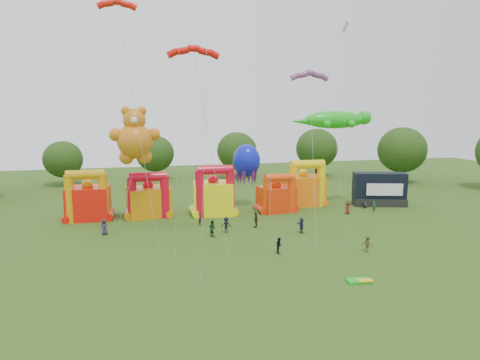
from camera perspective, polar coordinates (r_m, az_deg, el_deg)
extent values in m
plane|color=#315417|center=(34.55, 7.97, -14.91)|extent=(160.00, 160.00, 0.00)
cylinder|color=#352314|center=(89.78, 20.64, 0.89)|extent=(0.44, 0.44, 3.72)
ellipsoid|color=#223F13|center=(89.27, 20.80, 3.78)|extent=(9.30, 9.30, 8.89)
cylinder|color=#352314|center=(92.87, 10.11, 1.55)|extent=(0.44, 0.44, 3.51)
ellipsoid|color=#223F13|center=(92.40, 10.19, 4.18)|extent=(8.77, 8.78, 8.39)
cylinder|color=#352314|center=(89.36, -0.41, 1.32)|extent=(0.44, 0.44, 3.30)
ellipsoid|color=#223F13|center=(88.89, -0.41, 3.89)|extent=(8.25, 8.25, 7.88)
cylinder|color=#352314|center=(89.14, -11.19, 1.05)|extent=(0.44, 0.44, 3.09)
ellipsoid|color=#223F13|center=(88.69, -11.27, 3.47)|extent=(7.73, 7.72, 7.38)
cylinder|color=#352314|center=(87.28, -22.39, 0.28)|extent=(0.44, 0.44, 2.88)
ellipsoid|color=#223F13|center=(86.83, -22.53, 2.57)|extent=(7.20, 7.20, 6.88)
cube|color=red|center=(59.20, -19.55, -2.90)|extent=(5.54, 4.57, 4.26)
cylinder|color=orange|center=(57.81, -21.77, -2.39)|extent=(1.15, 1.15, 6.09)
cylinder|color=orange|center=(57.34, -17.72, -2.26)|extent=(1.15, 1.15, 6.09)
cylinder|color=orange|center=(57.03, -19.92, 0.67)|extent=(4.67, 1.21, 1.21)
sphere|color=orange|center=(58.76, -19.67, -0.58)|extent=(1.40, 1.40, 1.40)
cube|color=orange|center=(58.81, -12.09, -2.83)|extent=(5.97, 5.09, 3.89)
cylinder|color=red|center=(57.12, -14.17, -2.41)|extent=(1.18, 1.18, 5.56)
cylinder|color=red|center=(57.20, -9.99, -2.25)|extent=(1.18, 1.18, 5.56)
cylinder|color=red|center=(56.63, -12.18, 0.43)|extent=(4.76, 1.24, 1.24)
sphere|color=red|center=(58.38, -12.17, -0.67)|extent=(1.40, 1.40, 1.40)
cube|color=#FFF30D|center=(58.49, -3.59, -2.43)|extent=(5.80, 4.90, 4.43)
cylinder|color=red|center=(56.51, -5.38, -1.89)|extent=(1.16, 1.16, 6.32)
cylinder|color=red|center=(57.21, -1.30, -1.72)|extent=(1.16, 1.16, 6.32)
cylinder|color=red|center=(56.30, -3.36, 1.35)|extent=(4.69, 1.22, 1.22)
sphere|color=red|center=(58.03, -3.61, 0.00)|extent=(1.40, 1.40, 1.40)
cube|color=red|center=(60.45, 4.84, -2.52)|extent=(5.29, 4.59, 3.49)
cylinder|color=#F3410D|center=(58.51, 3.58, -2.15)|extent=(1.02, 1.02, 4.98)
cylinder|color=#F3410D|center=(59.65, 6.89, -1.98)|extent=(1.02, 1.02, 4.98)
cylinder|color=#F3410D|center=(58.62, 5.29, 0.32)|extent=(4.11, 1.07, 1.07)
sphere|color=#F3410D|center=(60.06, 4.86, -0.61)|extent=(1.40, 1.40, 1.40)
cube|color=orange|center=(64.94, 8.36, -1.34)|extent=(5.90, 4.86, 4.40)
cylinder|color=yellow|center=(62.49, 7.07, -0.85)|extent=(1.24, 1.24, 6.29)
cylinder|color=yellow|center=(64.14, 10.74, -0.68)|extent=(1.24, 1.24, 6.29)
cylinder|color=yellow|center=(62.82, 9.00, 2.06)|extent=(5.00, 1.30, 1.30)
sphere|color=yellow|center=(64.53, 8.42, 0.84)|extent=(1.40, 1.40, 1.40)
cube|color=black|center=(67.36, 18.06, -2.76)|extent=(8.07, 4.86, 1.10)
cube|color=black|center=(67.07, 18.08, -0.68)|extent=(7.96, 4.51, 3.79)
cube|color=white|center=(65.90, 18.73, -1.22)|extent=(5.04, 1.55, 1.78)
cylinder|color=black|center=(64.91, 16.29, -3.25)|extent=(0.30, 0.90, 0.90)
cylinder|color=black|center=(68.08, 20.73, -2.91)|extent=(0.30, 0.90, 0.90)
sphere|color=orange|center=(54.48, -13.82, 5.08)|extent=(4.37, 4.37, 4.37)
sphere|color=orange|center=(54.36, -13.93, 7.79)|extent=(2.78, 2.78, 2.78)
sphere|color=orange|center=(54.36, -15.03, 8.90)|extent=(1.09, 1.09, 1.09)
sphere|color=orange|center=(54.35, -12.92, 8.98)|extent=(1.09, 1.09, 1.09)
sphere|color=orange|center=(54.49, -16.27, 5.81)|extent=(1.59, 1.59, 1.59)
sphere|color=orange|center=(54.46, -11.44, 6.00)|extent=(1.59, 1.59, 1.59)
sphere|color=orange|center=(54.67, -14.89, 2.96)|extent=(1.79, 1.79, 1.79)
sphere|color=orange|center=(54.66, -12.60, 3.04)|extent=(1.79, 1.79, 1.79)
sphere|color=white|center=(53.02, -13.94, 7.76)|extent=(0.79, 0.79, 0.79)
ellipsoid|color=#1BBE1B|center=(64.43, 12.53, 7.85)|extent=(9.65, 3.01, 2.56)
sphere|color=#1BBE1B|center=(66.61, 16.23, 7.99)|extent=(2.07, 2.07, 2.07)
cone|color=#1BBE1B|center=(62.46, 8.44, 7.76)|extent=(3.77, 1.51, 1.51)
sphere|color=#1BBE1B|center=(66.63, 13.42, 7.38)|extent=(1.13, 1.13, 1.13)
sphere|color=#1BBE1B|center=(63.96, 14.64, 7.26)|extent=(1.13, 1.13, 1.13)
sphere|color=#1BBE1B|center=(65.02, 10.43, 7.44)|extent=(1.13, 1.13, 1.13)
sphere|color=#1BBE1B|center=(62.28, 11.55, 7.32)|extent=(1.13, 1.13, 1.13)
ellipsoid|color=#0D1AD1|center=(62.66, 0.88, 2.61)|extent=(4.00, 4.00, 4.80)
cone|color=#591E8C|center=(63.29, 2.01, 0.66)|extent=(0.90, 0.90, 3.20)
cone|color=#591E8C|center=(64.20, 1.18, 0.79)|extent=(0.90, 0.90, 3.20)
cone|color=#591E8C|center=(63.88, 0.06, 0.75)|extent=(0.90, 0.90, 3.20)
cone|color=#591E8C|center=(62.65, -0.28, 0.58)|extent=(0.90, 0.90, 3.20)
cone|color=#591E8C|center=(61.72, 0.54, 0.45)|extent=(0.90, 0.90, 3.20)
cone|color=#591E8C|center=(62.05, 1.71, 0.49)|extent=(0.90, 0.90, 3.20)
cube|color=silver|center=(52.21, 13.87, 19.16)|extent=(1.02, 1.02, 1.10)
cube|color=green|center=(37.70, 15.57, -12.85)|extent=(2.09, 1.21, 0.24)
cube|color=yellow|center=(37.59, 16.35, -12.72)|extent=(1.26, 0.72, 0.10)
imported|color=#292742|center=(51.44, -17.65, -6.01)|extent=(1.01, 0.79, 1.81)
imported|color=#4D161E|center=(53.18, -5.34, -5.18)|extent=(0.57, 0.70, 1.68)
imported|color=#16391A|center=(48.54, -3.70, -6.45)|extent=(1.07, 1.15, 1.88)
imported|color=black|center=(49.92, -1.85, -6.00)|extent=(1.36, 1.04, 1.86)
imported|color=#372416|center=(52.06, 2.14, -5.32)|extent=(0.99, 1.21, 1.93)
imported|color=#292A45|center=(50.27, 8.18, -6.01)|extent=(0.58, 1.69, 1.81)
imported|color=maroon|center=(60.46, 14.15, -3.67)|extent=(0.94, 0.80, 1.63)
imported|color=#1C4621|center=(62.63, 17.46, -3.38)|extent=(0.70, 0.65, 1.61)
imported|color=black|center=(43.19, 5.26, -8.68)|extent=(0.76, 0.89, 1.61)
imported|color=#44381B|center=(45.30, 16.64, -8.13)|extent=(1.16, 1.24, 1.68)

